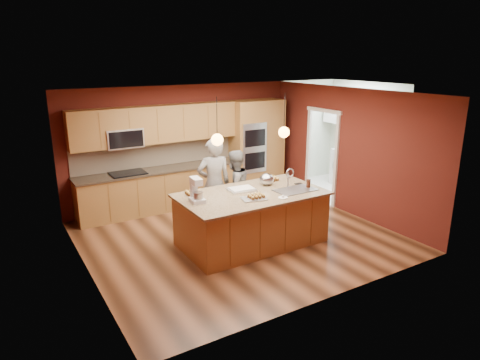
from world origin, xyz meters
TOP-DOWN VIEW (x-y plane):
  - floor at (0.00, 0.00)m, footprint 5.50×5.50m
  - ceiling at (0.00, 0.00)m, footprint 5.50×5.50m
  - wall_back at (0.00, 2.50)m, footprint 5.50×0.00m
  - wall_front at (0.00, -2.50)m, footprint 5.50×0.00m
  - wall_left at (-2.75, 0.00)m, footprint 0.00×5.00m
  - wall_right at (2.75, 0.00)m, footprint 0.00×5.00m
  - cabinet_run at (-0.68, 2.25)m, footprint 3.74×0.64m
  - oven_column at (1.85, 2.19)m, footprint 1.30×0.62m
  - doorway_trim at (2.73, 0.80)m, footprint 0.08×1.11m
  - laundry_room at (4.35, 1.20)m, footprint 2.60×2.70m
  - pendant_left at (-0.61, -0.35)m, footprint 0.20×0.20m
  - pendant_right at (0.75, -0.35)m, footprint 0.20×0.20m
  - island at (0.09, -0.35)m, footprint 2.61×1.46m
  - person_left at (-0.17, 0.63)m, footprint 0.75×0.57m
  - person_right at (0.29, 0.63)m, footprint 0.86×0.73m
  - stand_mixer at (-0.97, -0.26)m, footprint 0.25×0.33m
  - sheet_cake at (0.00, -0.11)m, footprint 0.52×0.40m
  - cooling_rack at (-0.07, -0.64)m, footprint 0.47×0.38m
  - mixing_bowl at (0.59, -0.06)m, footprint 0.27×0.27m
  - plate at (0.39, -0.86)m, footprint 0.17×0.17m
  - tumbler at (1.16, -0.61)m, footprint 0.08×0.08m
  - phone at (1.15, -0.33)m, footprint 0.15×0.10m
  - cupcakes_left at (-0.86, 0.13)m, footprint 0.24×0.24m
  - cupcakes_rack at (-0.02, -0.64)m, footprint 0.29×0.21m
  - cupcakes_right at (0.83, 0.13)m, footprint 0.26×0.26m
  - washer at (4.18, 0.90)m, footprint 0.73×0.74m
  - dryer at (4.23, 1.49)m, footprint 0.61×0.63m

SIDE VIEW (x-z plane):
  - floor at x=0.00m, z-range 0.00..0.00m
  - washer at x=4.18m, z-range 0.00..0.92m
  - dryer at x=4.23m, z-range 0.00..0.95m
  - island at x=0.09m, z-range -0.18..1.16m
  - person_right at x=0.29m, z-range 0.00..1.53m
  - person_left at x=-0.17m, z-range 0.00..1.83m
  - phone at x=1.15m, z-range 0.96..0.97m
  - plate at x=0.39m, z-range 0.96..0.98m
  - cooling_rack at x=-0.07m, z-range 0.96..0.98m
  - sheet_cake at x=0.00m, z-range 0.96..1.01m
  - cabinet_run at x=-0.68m, z-range -0.17..2.13m
  - cupcakes_left at x=-0.86m, z-range 0.96..1.03m
  - cupcakes_right at x=0.83m, z-range 0.96..1.04m
  - cupcakes_rack at x=-0.02m, z-range 0.98..1.04m
  - tumbler at x=1.16m, z-range 0.96..1.12m
  - doorway_trim at x=2.73m, z-range -0.05..2.15m
  - mixing_bowl at x=0.59m, z-range 0.95..1.19m
  - stand_mixer at x=-0.97m, z-range 0.93..1.35m
  - oven_column at x=1.85m, z-range 0.00..2.30m
  - wall_back at x=0.00m, z-range -1.40..4.10m
  - wall_front at x=0.00m, z-range -1.40..4.10m
  - wall_left at x=-2.75m, z-range -1.15..3.85m
  - wall_right at x=2.75m, z-range -1.15..3.85m
  - laundry_room at x=4.35m, z-range 0.60..3.30m
  - pendant_left at x=-0.61m, z-range 1.60..2.40m
  - pendant_right at x=0.75m, z-range 1.60..2.40m
  - ceiling at x=0.00m, z-range 2.70..2.70m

